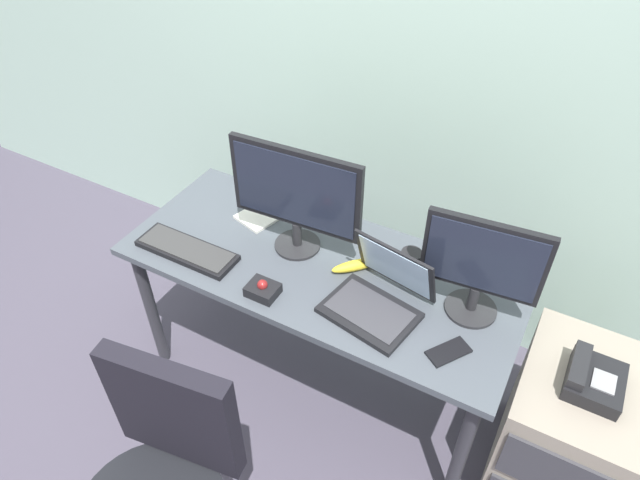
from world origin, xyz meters
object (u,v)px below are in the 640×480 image
object	(u,v)px
monitor_main	(295,194)
monitor_side	(482,265)
keyboard	(187,250)
laptop	(379,295)
paper_notepad	(264,214)
trackball_mouse	(263,289)
banana	(356,265)
desk_phone	(593,380)
file_cabinet	(565,434)
cell_phone	(449,352)
coffee_mug	(411,263)

from	to	relation	value
monitor_main	monitor_side	xyz separation A→B (m)	(0.70, 0.00, -0.03)
keyboard	laptop	world-z (taller)	laptop
monitor_main	monitor_side	world-z (taller)	monitor_main
keyboard	paper_notepad	xyz separation A→B (m)	(0.13, 0.34, -0.01)
monitor_main	trackball_mouse	xyz separation A→B (m)	(0.02, -0.28, -0.23)
banana	desk_phone	bearing A→B (deg)	-2.85
desk_phone	monitor_side	bearing A→B (deg)	173.17
keyboard	trackball_mouse	bearing A→B (deg)	-6.43
monitor_main	laptop	world-z (taller)	monitor_main
file_cabinet	paper_notepad	world-z (taller)	paper_notepad
file_cabinet	desk_phone	world-z (taller)	desk_phone
trackball_mouse	cell_phone	size ratio (longest dim) A/B	0.77
desk_phone	trackball_mouse	bearing A→B (deg)	-168.17
file_cabinet	keyboard	distance (m)	1.56
keyboard	banana	distance (m)	0.65
trackball_mouse	coffee_mug	distance (m)	0.55
desk_phone	banana	bearing A→B (deg)	177.15
coffee_mug	banana	xyz separation A→B (m)	(-0.19, -0.08, -0.03)
file_cabinet	paper_notepad	bearing A→B (deg)	174.29
keyboard	coffee_mug	world-z (taller)	coffee_mug
coffee_mug	paper_notepad	world-z (taller)	coffee_mug
monitor_main	banana	bearing A→B (deg)	-1.39
coffee_mug	cell_phone	xyz separation A→B (m)	(0.25, -0.28, -0.05)
banana	paper_notepad	bearing A→B (deg)	167.25
monitor_side	trackball_mouse	xyz separation A→B (m)	(-0.67, -0.28, -0.19)
laptop	monitor_side	bearing A→B (deg)	25.35
desk_phone	monitor_main	xyz separation A→B (m)	(-1.12, 0.05, 0.30)
file_cabinet	coffee_mug	world-z (taller)	coffee_mug
banana	keyboard	bearing A→B (deg)	-159.29
laptop	cell_phone	xyz separation A→B (m)	(0.28, -0.08, -0.05)
laptop	cell_phone	bearing A→B (deg)	-14.91
file_cabinet	paper_notepad	distance (m)	1.42
desk_phone	trackball_mouse	xyz separation A→B (m)	(-1.10, -0.23, 0.08)
laptop	trackball_mouse	size ratio (longest dim) A/B	3.26
laptop	cell_phone	world-z (taller)	laptop
desk_phone	monitor_main	bearing A→B (deg)	177.48
trackball_mouse	paper_notepad	size ratio (longest dim) A/B	0.53
laptop	file_cabinet	bearing A→B (deg)	8.00
file_cabinet	desk_phone	bearing A→B (deg)	-116.78
trackball_mouse	coffee_mug	bearing A→B (deg)	39.70
coffee_mug	cell_phone	bearing A→B (deg)	-48.61
trackball_mouse	paper_notepad	world-z (taller)	trackball_mouse
trackball_mouse	banana	size ratio (longest dim) A/B	0.58
desk_phone	keyboard	bearing A→B (deg)	-172.75
trackball_mouse	paper_notepad	distance (m)	0.46
file_cabinet	trackball_mouse	xyz separation A→B (m)	(-1.11, -0.25, 0.42)
monitor_side	desk_phone	bearing A→B (deg)	-6.83
desk_phone	trackball_mouse	world-z (taller)	trackball_mouse
banana	trackball_mouse	bearing A→B (deg)	-130.54
laptop	banana	xyz separation A→B (m)	(-0.15, 0.13, -0.03)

